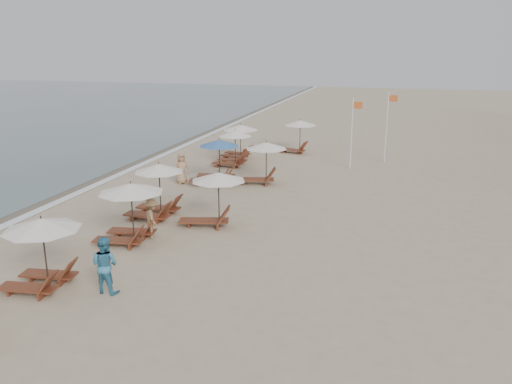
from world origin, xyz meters
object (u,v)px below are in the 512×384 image
(lounger_station_3, at_px, (155,192))
(inland_station_2, at_px, (297,132))
(lounger_station_6, at_px, (238,140))
(lounger_station_5, at_px, (232,148))
(flag_pole_near, at_px, (352,130))
(lounger_station_2, at_px, (128,210))
(beachgoer_mid_a, at_px, (105,265))
(beachgoer_far_b, at_px, (182,168))
(lounger_station_4, at_px, (215,163))
(inland_station_0, at_px, (212,194))
(lounger_station_1, at_px, (40,250))
(beachgoer_mid_b, at_px, (152,218))
(inland_station_1, at_px, (261,160))

(lounger_station_3, relative_size, inland_station_2, 0.95)
(lounger_station_6, bearing_deg, lounger_station_5, -82.05)
(inland_station_2, bearing_deg, flag_pole_near, -42.70)
(inland_station_2, xyz_separation_m, flag_pole_near, (4.08, -3.76, 0.90))
(inland_station_2, bearing_deg, lounger_station_2, -98.11)
(lounger_station_5, relative_size, inland_station_2, 0.91)
(beachgoer_mid_a, bearing_deg, beachgoer_far_b, -71.65)
(lounger_station_4, relative_size, inland_station_0, 0.96)
(inland_station_2, relative_size, flag_pole_near, 0.63)
(beachgoer_mid_a, bearing_deg, flag_pole_near, -101.31)
(lounger_station_3, height_order, beachgoer_mid_a, lounger_station_3)
(lounger_station_3, relative_size, flag_pole_near, 0.59)
(lounger_station_2, height_order, lounger_station_5, lounger_station_2)
(lounger_station_1, xyz_separation_m, lounger_station_4, (0.64, 13.29, -0.17))
(lounger_station_2, distance_m, beachgoer_mid_a, 4.14)
(lounger_station_1, xyz_separation_m, beachgoer_mid_a, (1.97, 0.34, -0.38))
(lounger_station_5, xyz_separation_m, beachgoer_mid_b, (1.02, -12.66, -0.31))
(lounger_station_4, distance_m, lounger_station_6, 6.43)
(beachgoer_far_b, bearing_deg, flag_pole_near, -2.48)
(lounger_station_3, height_order, inland_station_1, lounger_station_3)
(lounger_station_1, height_order, lounger_station_3, lounger_station_3)
(beachgoer_mid_a, bearing_deg, lounger_station_3, -70.74)
(beachgoer_far_b, bearing_deg, inland_station_2, 28.11)
(lounger_station_6, height_order, beachgoer_mid_b, lounger_station_6)
(lounger_station_4, distance_m, inland_station_1, 2.47)
(lounger_station_4, xyz_separation_m, beachgoer_mid_a, (1.33, -12.96, -0.21))
(beachgoer_far_b, bearing_deg, lounger_station_4, -19.03)
(lounger_station_2, bearing_deg, inland_station_0, 47.95)
(inland_station_1, distance_m, beachgoer_mid_a, 13.55)
(inland_station_1, xyz_separation_m, beachgoer_far_b, (-4.06, -1.14, -0.49))
(lounger_station_3, relative_size, lounger_station_5, 1.04)
(lounger_station_4, xyz_separation_m, beachgoer_far_b, (-1.67, -0.59, -0.26))
(beachgoer_mid_a, bearing_deg, lounger_station_6, -79.11)
(lounger_station_5, height_order, lounger_station_6, lounger_station_6)
(lounger_station_6, relative_size, beachgoer_mid_a, 1.42)
(inland_station_0, xyz_separation_m, inland_station_1, (0.11, 7.02, -0.03))
(inland_station_2, relative_size, beachgoer_far_b, 1.58)
(lounger_station_5, xyz_separation_m, beachgoer_mid_a, (1.79, -17.19, -0.21))
(inland_station_1, height_order, inland_station_2, same)
(lounger_station_5, bearing_deg, lounger_station_6, 97.95)
(lounger_station_2, height_order, beachgoer_mid_a, lounger_station_2)
(lounger_station_1, relative_size, beachgoer_far_b, 1.48)
(inland_station_2, bearing_deg, lounger_station_3, -101.02)
(lounger_station_2, xyz_separation_m, beachgoer_mid_a, (1.39, -3.88, -0.40))
(lounger_station_4, distance_m, beachgoer_mid_b, 8.45)
(lounger_station_4, bearing_deg, lounger_station_3, -94.10)
(lounger_station_3, bearing_deg, lounger_station_4, 85.90)
(lounger_station_6, bearing_deg, beachgoer_far_b, -97.42)
(lounger_station_4, height_order, beachgoer_mid_a, lounger_station_4)
(lounger_station_5, bearing_deg, lounger_station_2, -88.29)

